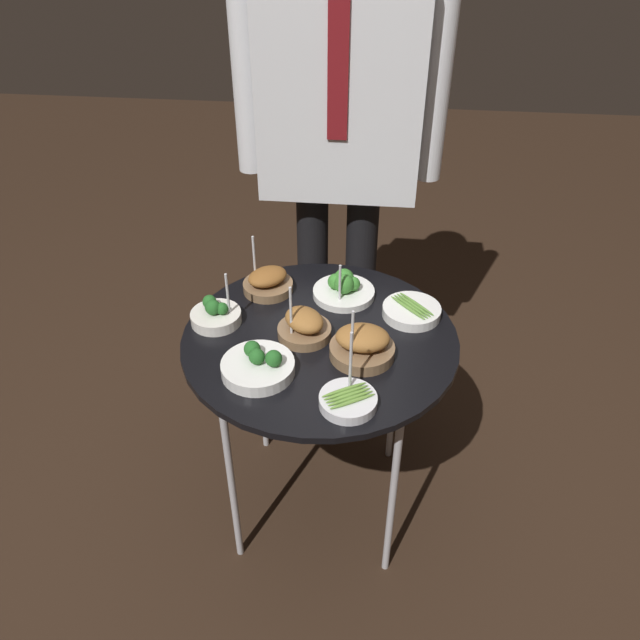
{
  "coord_description": "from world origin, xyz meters",
  "views": [
    {
      "loc": [
        0.14,
        -1.26,
        1.66
      ],
      "look_at": [
        0.0,
        0.0,
        0.72
      ],
      "focal_mm": 35.0,
      "sensor_mm": 36.0,
      "label": 1
    }
  ],
  "objects_px": {
    "waiter_figure": "(339,114)",
    "bowl_asparagus_near_rim": "(348,400)",
    "bowl_asparagus_front_right": "(412,311)",
    "bowl_broccoli_far_rim": "(258,365)",
    "bowl_roast_mid_right": "(304,326)",
    "bowl_broccoli_back_right": "(344,288)",
    "serving_cart": "(320,348)",
    "bowl_broccoli_front_center": "(216,315)",
    "bowl_roast_center": "(268,282)",
    "bowl_roast_mid_left": "(362,345)"
  },
  "relations": [
    {
      "from": "serving_cart",
      "to": "bowl_roast_mid_right",
      "type": "height_order",
      "value": "bowl_roast_mid_right"
    },
    {
      "from": "serving_cart",
      "to": "bowl_broccoli_far_rim",
      "type": "distance_m",
      "value": 0.22
    },
    {
      "from": "bowl_asparagus_front_right",
      "to": "bowl_roast_center",
      "type": "relative_size",
      "value": 0.95
    },
    {
      "from": "serving_cart",
      "to": "bowl_roast_mid_right",
      "type": "bearing_deg",
      "value": -171.89
    },
    {
      "from": "bowl_roast_mid_right",
      "to": "bowl_broccoli_front_center",
      "type": "relative_size",
      "value": 1.1
    },
    {
      "from": "bowl_roast_mid_left",
      "to": "serving_cart",
      "type": "bearing_deg",
      "value": 148.07
    },
    {
      "from": "bowl_roast_mid_right",
      "to": "bowl_roast_center",
      "type": "bearing_deg",
      "value": 123.31
    },
    {
      "from": "bowl_roast_mid_left",
      "to": "bowl_broccoli_front_center",
      "type": "distance_m",
      "value": 0.4
    },
    {
      "from": "bowl_broccoli_far_rim",
      "to": "bowl_roast_center",
      "type": "bearing_deg",
      "value": 96.55
    },
    {
      "from": "bowl_roast_center",
      "to": "bowl_broccoli_front_center",
      "type": "bearing_deg",
      "value": -124.12
    },
    {
      "from": "bowl_asparagus_front_right",
      "to": "bowl_broccoli_far_rim",
      "type": "distance_m",
      "value": 0.46
    },
    {
      "from": "bowl_broccoli_front_center",
      "to": "bowl_roast_center",
      "type": "bearing_deg",
      "value": 55.88
    },
    {
      "from": "bowl_roast_mid_left",
      "to": "bowl_roast_mid_right",
      "type": "bearing_deg",
      "value": 157.14
    },
    {
      "from": "bowl_asparagus_front_right",
      "to": "bowl_asparagus_near_rim",
      "type": "height_order",
      "value": "bowl_asparagus_near_rim"
    },
    {
      "from": "bowl_broccoli_far_rim",
      "to": "bowl_broccoli_back_right",
      "type": "bearing_deg",
      "value": 63.2
    },
    {
      "from": "bowl_asparagus_front_right",
      "to": "bowl_roast_mid_right",
      "type": "distance_m",
      "value": 0.3
    },
    {
      "from": "bowl_roast_mid_left",
      "to": "bowl_asparagus_near_rim",
      "type": "distance_m",
      "value": 0.18
    },
    {
      "from": "bowl_broccoli_far_rim",
      "to": "bowl_roast_center",
      "type": "xyz_separation_m",
      "value": [
        -0.04,
        0.35,
        0.01
      ]
    },
    {
      "from": "bowl_roast_mid_right",
      "to": "bowl_broccoli_back_right",
      "type": "distance_m",
      "value": 0.21
    },
    {
      "from": "serving_cart",
      "to": "bowl_roast_mid_right",
      "type": "xyz_separation_m",
      "value": [
        -0.04,
        -0.01,
        0.08
      ]
    },
    {
      "from": "waiter_figure",
      "to": "bowl_asparagus_near_rim",
      "type": "bearing_deg",
      "value": -83.25
    },
    {
      "from": "bowl_asparagus_front_right",
      "to": "bowl_broccoli_front_center",
      "type": "bearing_deg",
      "value": -170.6
    },
    {
      "from": "bowl_broccoli_back_right",
      "to": "bowl_asparagus_near_rim",
      "type": "height_order",
      "value": "bowl_asparagus_near_rim"
    },
    {
      "from": "serving_cart",
      "to": "bowl_roast_mid_left",
      "type": "relative_size",
      "value": 4.43
    },
    {
      "from": "bowl_broccoli_back_right",
      "to": "bowl_roast_center",
      "type": "bearing_deg",
      "value": 179.06
    },
    {
      "from": "bowl_roast_mid_right",
      "to": "bowl_asparagus_near_rim",
      "type": "bearing_deg",
      "value": -61.56
    },
    {
      "from": "bowl_roast_mid_right",
      "to": "bowl_asparagus_front_right",
      "type": "bearing_deg",
      "value": 23.7
    },
    {
      "from": "bowl_roast_mid_right",
      "to": "bowl_asparagus_near_rim",
      "type": "relative_size",
      "value": 0.92
    },
    {
      "from": "bowl_broccoli_back_right",
      "to": "bowl_broccoli_far_rim",
      "type": "height_order",
      "value": "bowl_broccoli_back_right"
    },
    {
      "from": "serving_cart",
      "to": "bowl_roast_center",
      "type": "relative_size",
      "value": 4.32
    },
    {
      "from": "bowl_roast_mid_right",
      "to": "bowl_broccoli_back_right",
      "type": "relative_size",
      "value": 0.95
    },
    {
      "from": "bowl_asparagus_front_right",
      "to": "bowl_asparagus_near_rim",
      "type": "xyz_separation_m",
      "value": [
        -0.14,
        -0.36,
        0.0
      ]
    },
    {
      "from": "bowl_broccoli_back_right",
      "to": "bowl_broccoli_far_rim",
      "type": "distance_m",
      "value": 0.39
    },
    {
      "from": "bowl_roast_mid_left",
      "to": "bowl_broccoli_front_center",
      "type": "bearing_deg",
      "value": 165.81
    },
    {
      "from": "bowl_broccoli_far_rim",
      "to": "bowl_asparagus_near_rim",
      "type": "height_order",
      "value": "bowl_asparagus_near_rim"
    },
    {
      "from": "bowl_roast_mid_left",
      "to": "bowl_broccoli_far_rim",
      "type": "distance_m",
      "value": 0.26
    },
    {
      "from": "bowl_asparagus_near_rim",
      "to": "bowl_asparagus_front_right",
      "type": "bearing_deg",
      "value": 68.24
    },
    {
      "from": "serving_cart",
      "to": "waiter_figure",
      "type": "height_order",
      "value": "waiter_figure"
    },
    {
      "from": "bowl_asparagus_front_right",
      "to": "bowl_broccoli_back_right",
      "type": "distance_m",
      "value": 0.2
    },
    {
      "from": "bowl_asparagus_front_right",
      "to": "bowl_asparagus_near_rim",
      "type": "distance_m",
      "value": 0.39
    },
    {
      "from": "bowl_roast_mid_right",
      "to": "bowl_broccoli_back_right",
      "type": "xyz_separation_m",
      "value": [
        0.09,
        0.19,
        -0.01
      ]
    },
    {
      "from": "serving_cart",
      "to": "waiter_figure",
      "type": "xyz_separation_m",
      "value": [
        -0.0,
        0.55,
        0.44
      ]
    },
    {
      "from": "bowl_asparagus_near_rim",
      "to": "bowl_broccoli_far_rim",
      "type": "bearing_deg",
      "value": 158.32
    },
    {
      "from": "bowl_broccoli_far_rim",
      "to": "waiter_figure",
      "type": "xyz_separation_m",
      "value": [
        0.13,
        0.71,
        0.37
      ]
    },
    {
      "from": "bowl_asparagus_front_right",
      "to": "bowl_roast_mid_right",
      "type": "xyz_separation_m",
      "value": [
        -0.27,
        -0.12,
        0.02
      ]
    },
    {
      "from": "bowl_broccoli_far_rim",
      "to": "bowl_broccoli_front_center",
      "type": "height_order",
      "value": "bowl_broccoli_front_center"
    },
    {
      "from": "bowl_broccoli_far_rim",
      "to": "waiter_figure",
      "type": "distance_m",
      "value": 0.81
    },
    {
      "from": "bowl_roast_mid_right",
      "to": "bowl_roast_center",
      "type": "relative_size",
      "value": 0.99
    },
    {
      "from": "bowl_roast_mid_right",
      "to": "bowl_roast_center",
      "type": "distance_m",
      "value": 0.24
    },
    {
      "from": "serving_cart",
      "to": "bowl_broccoli_back_right",
      "type": "bearing_deg",
      "value": 76.34
    }
  ]
}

